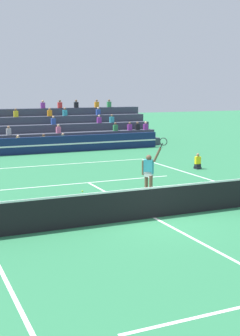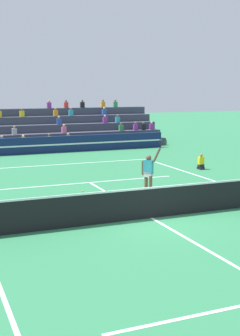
% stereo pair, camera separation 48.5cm
% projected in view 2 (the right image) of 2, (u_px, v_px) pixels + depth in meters
% --- Properties ---
extents(ground_plane, '(120.00, 120.00, 0.00)m').
position_uv_depth(ground_plane, '(151.00, 218.00, 15.62)').
color(ground_plane, '#2D7A4C').
extents(court_lines, '(11.10, 23.90, 0.01)m').
position_uv_depth(court_lines, '(151.00, 218.00, 15.62)').
color(court_lines, white).
rests_on(court_lines, ground).
extents(tennis_net, '(12.00, 0.10, 1.10)m').
position_uv_depth(tennis_net, '(152.00, 202.00, 15.53)').
color(tennis_net, black).
rests_on(tennis_net, ground).
extents(sponsor_banner_wall, '(18.00, 0.26, 1.10)m').
position_uv_depth(sponsor_banner_wall, '(39.00, 145.00, 30.86)').
color(sponsor_banner_wall, navy).
rests_on(sponsor_banner_wall, ground).
extents(bleacher_stand, '(19.77, 4.75, 3.38)m').
position_uv_depth(bleacher_stand, '(27.00, 133.00, 34.25)').
color(bleacher_stand, '#383D4C').
rests_on(bleacher_stand, ground).
extents(ball_kid_courtside, '(0.30, 0.36, 0.84)m').
position_uv_depth(ball_kid_courtside, '(201.00, 163.00, 24.91)').
color(ball_kid_courtside, black).
rests_on(ball_kid_courtside, ground).
extents(tennis_player, '(0.75, 0.85, 2.46)m').
position_uv_depth(tennis_player, '(149.00, 173.00, 18.34)').
color(tennis_player, brown).
rests_on(tennis_player, ground).
extents(tennis_ball, '(0.07, 0.07, 0.07)m').
position_uv_depth(tennis_ball, '(83.00, 191.00, 19.56)').
color(tennis_ball, '#C6DB33').
rests_on(tennis_ball, ground).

